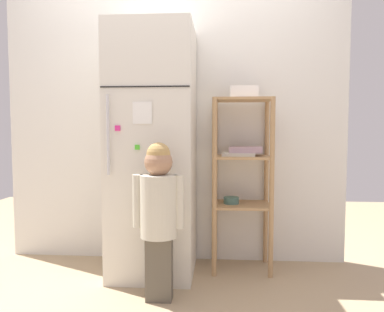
% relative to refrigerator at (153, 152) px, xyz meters
% --- Properties ---
extents(ground_plane, '(6.00, 6.00, 0.00)m').
position_rel_refrigerator_xyz_m(ground_plane, '(0.12, -0.02, -0.92)').
color(ground_plane, tan).
extents(kitchen_wall_back, '(2.80, 0.03, 2.34)m').
position_rel_refrigerator_xyz_m(kitchen_wall_back, '(0.12, 0.33, 0.25)').
color(kitchen_wall_back, silver).
rests_on(kitchen_wall_back, ground).
extents(refrigerator, '(0.61, 0.63, 1.84)m').
position_rel_refrigerator_xyz_m(refrigerator, '(0.00, 0.00, 0.00)').
color(refrigerator, silver).
rests_on(refrigerator, ground).
extents(child_standing, '(0.33, 0.24, 1.01)m').
position_rel_refrigerator_xyz_m(child_standing, '(0.11, -0.46, -0.31)').
color(child_standing, '#595145').
rests_on(child_standing, ground).
extents(pantry_shelf_unit, '(0.45, 0.36, 1.32)m').
position_rel_refrigerator_xyz_m(pantry_shelf_unit, '(0.67, 0.12, -0.12)').
color(pantry_shelf_unit, tan).
rests_on(pantry_shelf_unit, ground).
extents(fruit_bin, '(0.21, 0.16, 0.09)m').
position_rel_refrigerator_xyz_m(fruit_bin, '(0.69, 0.12, 0.44)').
color(fruit_bin, white).
rests_on(fruit_bin, pantry_shelf_unit).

